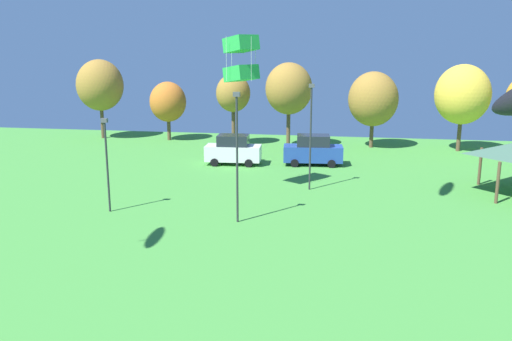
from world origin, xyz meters
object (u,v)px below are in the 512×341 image
parked_car_second_from_left (313,150)px  treeline_tree_3 (289,89)px  treeline_tree_0 (100,85)px  treeline_tree_2 (233,94)px  light_post_0 (311,132)px  light_post_2 (237,151)px  treeline_tree_5 (463,95)px  kite_flying_2 (241,59)px  treeline_tree_4 (373,99)px  parked_car_leftmost (233,150)px  treeline_tree_1 (168,102)px  light_post_3 (107,159)px

parked_car_second_from_left → treeline_tree_3: size_ratio=0.61×
treeline_tree_0 → treeline_tree_2: size_ratio=1.19×
light_post_0 → treeline_tree_3: bearing=101.5°
light_post_0 → light_post_2: bearing=-114.6°
treeline_tree_3 → treeline_tree_5: treeline_tree_3 is taller
kite_flying_2 → treeline_tree_4: size_ratio=0.41×
parked_car_leftmost → light_post_0: size_ratio=0.64×
light_post_0 → treeline_tree_4: bearing=73.9°
light_post_2 → treeline_tree_2: bearing=102.3°
kite_flying_2 → treeline_tree_2: kite_flying_2 is taller
parked_car_leftmost → treeline_tree_4: treeline_tree_4 is taller
parked_car_second_from_left → treeline_tree_2: treeline_tree_2 is taller
treeline_tree_1 → treeline_tree_3: 12.64m
light_post_3 → light_post_0: bearing=31.4°
treeline_tree_1 → treeline_tree_5: treeline_tree_5 is taller
parked_car_second_from_left → light_post_0: 8.11m
light_post_3 → treeline_tree_4: (15.82, 23.02, 1.42)m
treeline_tree_5 → treeline_tree_2: bearing=-179.0°
treeline_tree_5 → treeline_tree_0: bearing=178.0°
light_post_0 → light_post_3: (-11.13, -6.80, -0.80)m
kite_flying_2 → treeline_tree_5: size_ratio=0.37×
light_post_0 → treeline_tree_1: size_ratio=1.19×
treeline_tree_0 → treeline_tree_1: size_ratio=1.37×
treeline_tree_4 → kite_flying_2: bearing=-116.7°
treeline_tree_1 → light_post_3: bearing=-79.8°
parked_car_second_from_left → light_post_0: (0.25, -7.64, 2.72)m
treeline_tree_1 → treeline_tree_4: (20.09, -0.75, 0.68)m
parked_car_leftmost → light_post_3: size_ratio=0.83×
treeline_tree_0 → treeline_tree_1: bearing=-0.1°
parked_car_second_from_left → treeline_tree_5: (12.71, 8.11, 3.91)m
light_post_3 → treeline_tree_0: size_ratio=0.68×
parked_car_second_from_left → light_post_3: bearing=-131.8°
kite_flying_2 → light_post_3: bearing=-143.0°
treeline_tree_2 → treeline_tree_5: treeline_tree_5 is taller
kite_flying_2 → parked_car_leftmost: 11.53m
treeline_tree_2 → treeline_tree_1: bearing=167.2°
light_post_0 → treeline_tree_2: (-8.38, 15.38, 1.02)m
parked_car_second_from_left → kite_flying_2: bearing=-118.3°
parked_car_second_from_left → treeline_tree_2: bearing=131.6°
light_post_2 → light_post_3: size_ratio=1.30×
treeline_tree_0 → treeline_tree_3: size_ratio=1.02×
treeline_tree_2 → treeline_tree_3: size_ratio=0.86×
parked_car_leftmost → treeline_tree_5: 21.43m
kite_flying_2 → treeline_tree_1: size_ratio=0.49×
light_post_2 → light_post_3: 7.79m
parked_car_leftmost → treeline_tree_1: 13.67m
light_post_3 → treeline_tree_1: 24.17m
parked_car_leftmost → treeline_tree_0: 19.35m
parked_car_leftmost → light_post_3: bearing=-111.2°
light_post_2 → treeline_tree_1: 27.21m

